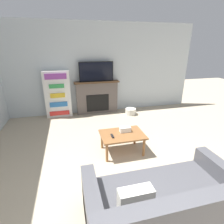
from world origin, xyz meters
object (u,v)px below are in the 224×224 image
Objects in this scene: coffee_table at (122,136)px; storage_basket at (131,111)px; couch at (166,208)px; bookshelf at (58,94)px; tv at (96,72)px; fireplace at (97,97)px.

coffee_table reaches higher than storage_basket.
couch is at bearing -103.65° from storage_basket.
coffee_table is at bearing -61.56° from bookshelf.
tv is at bearing 92.39° from coffee_table.
tv is 3.18× the size of storage_basket.
storage_basket is at bearing -11.16° from bookshelf.
tv is at bearing 0.13° from bookshelf.
tv reaches higher than couch.
bookshelf is at bearing 118.44° from coffee_table.
storage_basket is (0.88, 1.93, -0.26)m from coffee_table.
fireplace is 4.22× the size of storage_basket.
fireplace is 1.33× the size of tv.
coffee_table is at bearing 90.64° from couch.
bookshelf is (-1.18, -0.00, -0.62)m from tv.
coffee_table is 2.61× the size of storage_basket.
storage_basket is at bearing 65.45° from coffee_table.
bookshelf reaches higher than coffee_table.
tv reaches higher than fireplace.
coffee_table is at bearing -87.63° from fireplace.
couch is 5.59× the size of storage_basket.
bookshelf reaches higher than storage_basket.
fireplace is 0.79m from tv.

